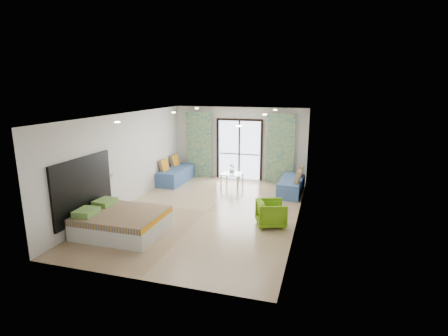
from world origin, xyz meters
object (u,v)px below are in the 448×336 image
(bed, at_px, (121,222))
(daybed_left, at_px, (176,174))
(daybed_right, at_px, (292,185))
(coffee_table, at_px, (232,175))
(armchair, at_px, (271,212))

(bed, relative_size, daybed_left, 1.02)
(bed, height_order, daybed_left, daybed_left)
(bed, distance_m, daybed_left, 4.65)
(bed, xyz_separation_m, daybed_right, (3.59, 4.38, -0.00))
(daybed_left, height_order, coffee_table, daybed_left)
(daybed_right, height_order, coffee_table, daybed_right)
(daybed_right, distance_m, coffee_table, 2.14)
(coffee_table, bearing_deg, armchair, -59.48)
(daybed_right, distance_m, armchair, 2.91)
(coffee_table, bearing_deg, bed, -107.53)
(coffee_table, bearing_deg, daybed_right, -8.28)
(daybed_left, height_order, armchair, daybed_left)
(bed, xyz_separation_m, coffee_table, (1.48, 4.69, 0.13))
(bed, xyz_separation_m, armchair, (3.37, 1.48, 0.08))
(daybed_right, height_order, armchair, daybed_right)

